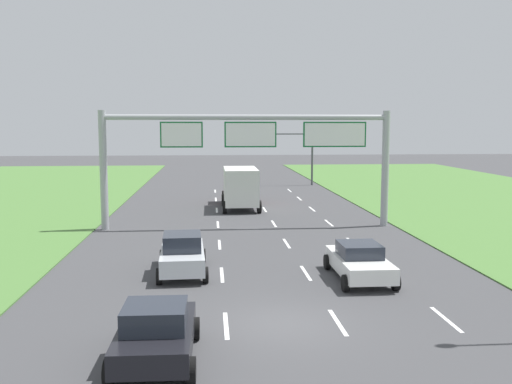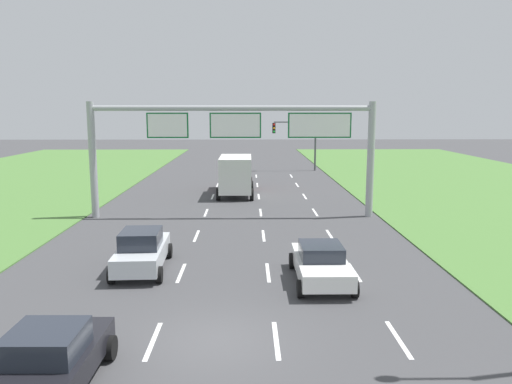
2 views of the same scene
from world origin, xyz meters
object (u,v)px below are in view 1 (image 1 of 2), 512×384
object	(u,v)px
box_truck	(240,186)
car_near_red	(156,332)
car_mid_lane	(182,254)
sign_gantry	(253,145)
car_lead_silver	(359,261)
traffic_light_mast	(294,148)

from	to	relation	value
box_truck	car_near_red	bearing A→B (deg)	-97.34
car_mid_lane	car_near_red	bearing A→B (deg)	-94.10
car_near_red	sign_gantry	xyz separation A→B (m)	(3.99, 19.24, 4.19)
box_truck	car_lead_silver	bearing A→B (deg)	-79.45
sign_gantry	car_mid_lane	bearing A→B (deg)	-109.80
car_mid_lane	car_lead_silver	bearing A→B (deg)	-14.27
car_mid_lane	box_truck	size ratio (longest dim) A/B	0.62
sign_gantry	car_lead_silver	bearing A→B (deg)	-74.06
box_truck	car_mid_lane	bearing A→B (deg)	-100.03
sign_gantry	box_truck	bearing A→B (deg)	92.30
car_near_red	traffic_light_mast	distance (m)	44.37
car_near_red	box_truck	bearing A→B (deg)	83.27
car_mid_lane	sign_gantry	world-z (taller)	sign_gantry
car_lead_silver	sign_gantry	size ratio (longest dim) A/B	0.26
car_lead_silver	traffic_light_mast	distance (m)	35.96
car_near_red	traffic_light_mast	xyz separation A→B (m)	(9.94, 43.13, 3.10)
car_mid_lane	box_truck	bearing A→B (deg)	77.42
car_near_red	car_lead_silver	bearing A→B (deg)	45.92
traffic_light_mast	box_truck	bearing A→B (deg)	-112.16
car_mid_lane	sign_gantry	distance (m)	11.74
box_truck	sign_gantry	xyz separation A→B (m)	(0.34, -8.46, 3.31)
car_lead_silver	box_truck	xyz separation A→B (m)	(-3.72, 20.29, 0.91)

